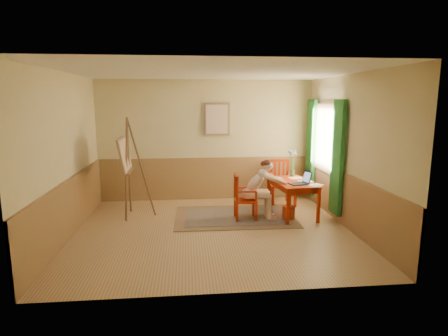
{
  "coord_description": "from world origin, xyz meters",
  "views": [
    {
      "loc": [
        -0.46,
        -6.44,
        2.32
      ],
      "look_at": [
        0.25,
        0.55,
        1.05
      ],
      "focal_mm": 29.88,
      "sensor_mm": 36.0,
      "label": 1
    }
  ],
  "objects": [
    {
      "name": "wainscot",
      "position": [
        0.0,
        0.8,
        0.5
      ],
      "size": [
        5.0,
        4.5,
        1.0
      ],
      "color": "#A37848",
      "rests_on": "room"
    },
    {
      "name": "papers",
      "position": [
        1.78,
        0.78,
        0.72
      ],
      "size": [
        0.99,
        1.06,
        0.0
      ],
      "color": "white",
      "rests_on": "table"
    },
    {
      "name": "table",
      "position": [
        1.66,
        0.74,
        0.63
      ],
      "size": [
        0.86,
        1.28,
        0.72
      ],
      "color": "#BD2705",
      "rests_on": "room"
    },
    {
      "name": "figure",
      "position": [
        0.95,
        0.57,
        0.66
      ],
      "size": [
        0.88,
        0.38,
        1.2
      ],
      "color": "beige",
      "rests_on": "room"
    },
    {
      "name": "rug",
      "position": [
        0.49,
        0.76,
        0.01
      ],
      "size": [
        2.43,
        1.65,
        0.02
      ],
      "color": "#8C7251",
      "rests_on": "room"
    },
    {
      "name": "window",
      "position": [
        2.42,
        1.1,
        1.35
      ],
      "size": [
        0.12,
        2.01,
        2.2
      ],
      "color": "white",
      "rests_on": "room"
    },
    {
      "name": "wastebasket",
      "position": [
        1.53,
        0.51,
        0.13
      ],
      "size": [
        0.32,
        0.32,
        0.27
      ],
      "primitive_type": "cylinder",
      "rotation": [
        0.0,
        0.0,
        0.32
      ],
      "color": "#A0391D",
      "rests_on": "room"
    },
    {
      "name": "chair_back",
      "position": [
        1.66,
        1.72,
        0.5
      ],
      "size": [
        0.47,
        0.49,
        0.99
      ],
      "color": "#BD2705",
      "rests_on": "room"
    },
    {
      "name": "easel",
      "position": [
        -1.65,
        1.04,
        1.19
      ],
      "size": [
        0.66,
        0.89,
        2.01
      ],
      "color": "brown",
      "rests_on": "room"
    },
    {
      "name": "vase",
      "position": [
        1.8,
        1.25,
        0.98
      ],
      "size": [
        0.2,
        0.28,
        0.57
      ],
      "color": "#3F724C",
      "rests_on": "table"
    },
    {
      "name": "laptop",
      "position": [
        1.76,
        0.48,
        0.77
      ],
      "size": [
        0.46,
        0.35,
        0.25
      ],
      "color": "#1E2338",
      "rests_on": "table"
    },
    {
      "name": "wall_portrait",
      "position": [
        0.25,
        2.2,
        1.9
      ],
      "size": [
        0.6,
        0.05,
        0.76
      ],
      "color": "#8D704D",
      "rests_on": "room"
    },
    {
      "name": "chair_left",
      "position": [
        0.63,
        0.57,
        0.45
      ],
      "size": [
        0.42,
        0.41,
        0.91
      ],
      "color": "#BD2705",
      "rests_on": "room"
    },
    {
      "name": "room",
      "position": [
        0.0,
        0.0,
        1.4
      ],
      "size": [
        5.04,
        4.54,
        2.84
      ],
      "color": "tan",
      "rests_on": "ground"
    }
  ]
}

